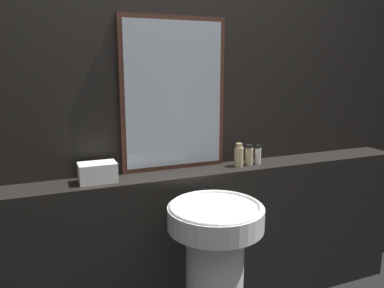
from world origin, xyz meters
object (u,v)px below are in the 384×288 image
(towel_stack, at_px, (98,172))
(shampoo_bottle, at_px, (239,156))
(lotion_bottle, at_px, (258,155))
(mirror, at_px, (174,95))
(pedestal_sink, at_px, (215,273))
(conditioner_bottle, at_px, (249,156))

(towel_stack, bearing_deg, shampoo_bottle, 0.00)
(lotion_bottle, bearing_deg, mirror, 169.66)
(mirror, bearing_deg, shampoo_bottle, -13.89)
(mirror, height_order, towel_stack, mirror)
(pedestal_sink, distance_m, shampoo_bottle, 0.71)
(towel_stack, distance_m, conditioner_bottle, 0.90)
(shampoo_bottle, distance_m, lotion_bottle, 0.13)
(towel_stack, relative_size, shampoo_bottle, 1.38)
(shampoo_bottle, distance_m, conditioner_bottle, 0.07)
(conditioner_bottle, bearing_deg, pedestal_sink, -135.57)
(towel_stack, xyz_separation_m, conditioner_bottle, (0.90, 0.00, 0.01))
(shampoo_bottle, height_order, lotion_bottle, shampoo_bottle)
(pedestal_sink, bearing_deg, towel_stack, 139.57)
(pedestal_sink, height_order, lotion_bottle, lotion_bottle)
(mirror, relative_size, towel_stack, 4.48)
(mirror, height_order, shampoo_bottle, mirror)
(pedestal_sink, xyz_separation_m, towel_stack, (-0.48, 0.41, 0.45))
(pedestal_sink, xyz_separation_m, lotion_bottle, (0.48, 0.41, 0.46))
(mirror, xyz_separation_m, conditioner_bottle, (0.44, -0.09, -0.37))
(shampoo_bottle, bearing_deg, conditioner_bottle, 0.00)
(towel_stack, height_order, lotion_bottle, lotion_bottle)
(towel_stack, bearing_deg, pedestal_sink, -40.43)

